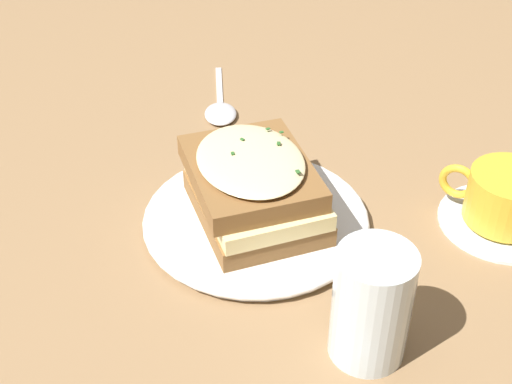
{
  "coord_description": "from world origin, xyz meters",
  "views": [
    {
      "loc": [
        -0.34,
        -0.47,
        0.48
      ],
      "look_at": [
        0.01,
        -0.02,
        0.04
      ],
      "focal_mm": 50.0,
      "sensor_mm": 36.0,
      "label": 1
    }
  ],
  "objects": [
    {
      "name": "ground_plane",
      "position": [
        0.0,
        0.0,
        0.0
      ],
      "size": [
        2.4,
        2.4,
        0.0
      ],
      "primitive_type": "plane",
      "color": "olive"
    },
    {
      "name": "dinner_plate",
      "position": [
        0.01,
        -0.02,
        0.01
      ],
      "size": [
        0.23,
        0.23,
        0.01
      ],
      "color": "white",
      "rests_on": "ground_plane"
    },
    {
      "name": "sandwich",
      "position": [
        0.01,
        -0.02,
        0.05
      ],
      "size": [
        0.16,
        0.18,
        0.07
      ],
      "rotation": [
        0.0,
        0.0,
        1.24
      ],
      "color": "brown",
      "rests_on": "dinner_plate"
    },
    {
      "name": "teacup_with_saucer",
      "position": [
        0.22,
        -0.17,
        0.03
      ],
      "size": [
        0.13,
        0.14,
        0.06
      ],
      "rotation": [
        0.0,
        0.0,
        1.94
      ],
      "color": "white",
      "rests_on": "ground_plane"
    },
    {
      "name": "water_glass",
      "position": [
        -0.01,
        -0.21,
        0.05
      ],
      "size": [
        0.07,
        0.07,
        0.11
      ],
      "primitive_type": "cylinder",
      "color": "silver",
      "rests_on": "ground_plane"
    },
    {
      "name": "spoon",
      "position": [
        0.12,
        0.19,
        0.0
      ],
      "size": [
        0.11,
        0.15,
        0.01
      ],
      "rotation": [
        0.0,
        0.0,
        2.54
      ],
      "color": "silver",
      "rests_on": "ground_plane"
    }
  ]
}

